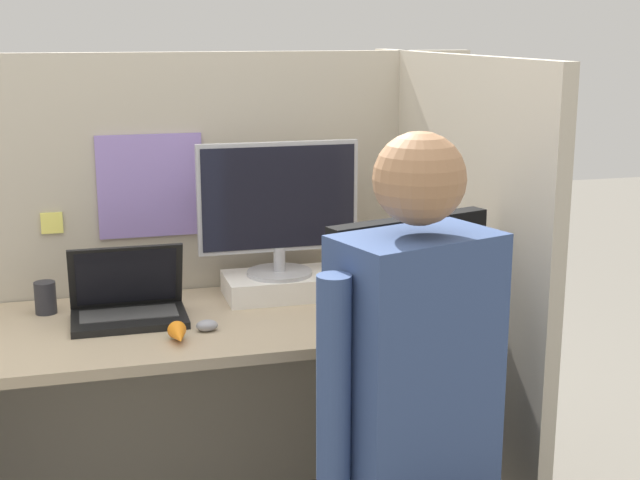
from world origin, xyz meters
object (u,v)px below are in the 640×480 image
object	(u,v)px
stapler	(403,288)
coffee_mug	(380,272)
laptop	(128,305)
carrot_toy	(179,335)
person	(415,405)
paper_box	(280,285)
monitor	(279,206)
pen_cup	(45,298)
office_chair	(408,465)

from	to	relation	value
stapler	coffee_mug	world-z (taller)	coffee_mug
laptop	carrot_toy	size ratio (longest dim) A/B	2.68
carrot_toy	person	bearing A→B (deg)	-55.83
paper_box	monitor	xyz separation A→B (m)	(0.00, 0.00, 0.25)
carrot_toy	coffee_mug	distance (m)	0.78
pen_cup	coffee_mug	bearing A→B (deg)	0.34
coffee_mug	office_chair	bearing A→B (deg)	-104.38
person	pen_cup	bearing A→B (deg)	127.80
monitor	coffee_mug	bearing A→B (deg)	2.91
laptop	stapler	bearing A→B (deg)	1.16
monitor	carrot_toy	xyz separation A→B (m)	(-0.35, -0.35, -0.26)
monitor	office_chair	size ratio (longest dim) A/B	0.45
paper_box	laptop	xyz separation A→B (m)	(-0.47, -0.12, 0.01)
coffee_mug	paper_box	bearing A→B (deg)	-176.62
person	laptop	bearing A→B (deg)	122.04
paper_box	monitor	bearing A→B (deg)	90.00
paper_box	person	xyz separation A→B (m)	(0.07, -0.97, 0.01)
coffee_mug	stapler	bearing A→B (deg)	-72.50
pen_cup	paper_box	bearing A→B (deg)	-1.13
paper_box	pen_cup	size ratio (longest dim) A/B	3.57
carrot_toy	stapler	bearing A→B (deg)	19.34
laptop	stapler	distance (m)	0.84
monitor	coffee_mug	xyz separation A→B (m)	(0.33, 0.02, -0.24)
paper_box	carrot_toy	distance (m)	0.50
laptop	coffee_mug	bearing A→B (deg)	9.59
monitor	person	distance (m)	1.01
person	coffee_mug	distance (m)	1.03
office_chair	coffee_mug	size ratio (longest dim) A/B	11.40
paper_box	monitor	size ratio (longest dim) A/B	0.68
office_chair	person	world-z (taller)	person
monitor	stapler	bearing A→B (deg)	-15.24
stapler	coffee_mug	bearing A→B (deg)	107.50
laptop	paper_box	bearing A→B (deg)	13.91
paper_box	monitor	distance (m)	0.25
stapler	office_chair	size ratio (longest dim) A/B	0.12
monitor	laptop	size ratio (longest dim) A/B	1.55
laptop	person	distance (m)	1.01
laptop	office_chair	size ratio (longest dim) A/B	0.29
paper_box	coffee_mug	size ratio (longest dim) A/B	3.45
coffee_mug	pen_cup	bearing A→B (deg)	-179.66
laptop	stapler	world-z (taller)	laptop
paper_box	monitor	world-z (taller)	monitor
paper_box	carrot_toy	world-z (taller)	paper_box
stapler	monitor	bearing A→B (deg)	164.76
laptop	pen_cup	bearing A→B (deg)	150.58
carrot_toy	monitor	bearing A→B (deg)	45.31
carrot_toy	person	size ratio (longest dim) A/B	0.09
paper_box	stapler	size ratio (longest dim) A/B	2.50
stapler	carrot_toy	xyz separation A→B (m)	(-0.72, -0.25, 0.00)
laptop	monitor	bearing A→B (deg)	14.23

